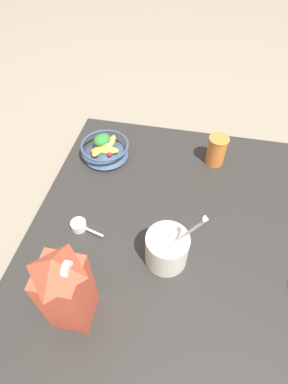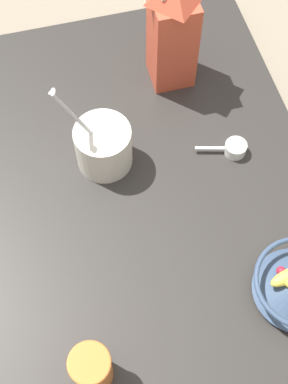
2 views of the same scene
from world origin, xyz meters
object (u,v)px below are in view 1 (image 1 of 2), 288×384
(fruit_bowl, at_px, (105,149))
(milk_carton, at_px, (66,289))
(yogurt_tub, at_px, (167,248))
(drinking_cup, at_px, (217,150))

(fruit_bowl, distance_m, milk_carton, 0.59)
(fruit_bowl, bearing_deg, yogurt_tub, -142.72)
(fruit_bowl, height_order, drinking_cup, drinking_cup)
(milk_carton, bearing_deg, fruit_bowl, 8.71)
(milk_carton, bearing_deg, yogurt_tub, -46.09)
(milk_carton, xyz_separation_m, yogurt_tub, (0.20, -0.20, -0.08))
(drinking_cup, bearing_deg, yogurt_tub, 165.13)
(fruit_bowl, height_order, yogurt_tub, yogurt_tub)
(fruit_bowl, bearing_deg, milk_carton, -171.29)
(milk_carton, distance_m, drinking_cup, 0.71)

